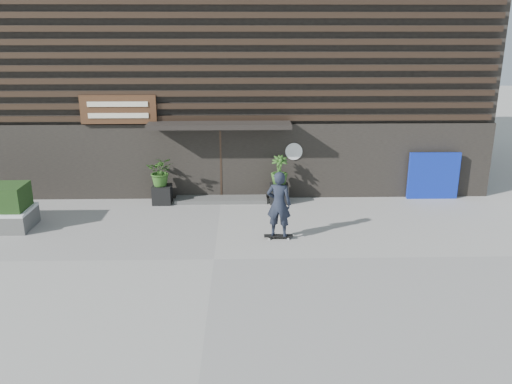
{
  "coord_description": "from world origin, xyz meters",
  "views": [
    {
      "loc": [
        0.76,
        -11.93,
        5.48
      ],
      "look_at": [
        1.09,
        2.04,
        1.1
      ],
      "focal_mm": 36.91,
      "sensor_mm": 36.0,
      "label": 1
    }
  ],
  "objects_px": {
    "planter_pot_left": "(162,194)",
    "skateboarder": "(279,204)",
    "blue_tarp": "(433,176)",
    "planter_pot_right": "(279,194)"
  },
  "relations": [
    {
      "from": "planter_pot_left",
      "to": "blue_tarp",
      "type": "xyz_separation_m",
      "value": [
        8.94,
        0.3,
        0.48
      ]
    },
    {
      "from": "blue_tarp",
      "to": "planter_pot_right",
      "type": "bearing_deg",
      "value": -176.22
    },
    {
      "from": "blue_tarp",
      "to": "skateboarder",
      "type": "bearing_deg",
      "value": -147.16
    },
    {
      "from": "blue_tarp",
      "to": "skateboarder",
      "type": "xyz_separation_m",
      "value": [
        -5.36,
        -3.4,
        0.2
      ]
    },
    {
      "from": "planter_pot_right",
      "to": "skateboarder",
      "type": "height_order",
      "value": "skateboarder"
    },
    {
      "from": "planter_pot_left",
      "to": "skateboarder",
      "type": "xyz_separation_m",
      "value": [
        3.58,
        -3.1,
        0.69
      ]
    },
    {
      "from": "skateboarder",
      "to": "planter_pot_left",
      "type": "bearing_deg",
      "value": 139.13
    },
    {
      "from": "planter_pot_left",
      "to": "blue_tarp",
      "type": "bearing_deg",
      "value": 1.92
    },
    {
      "from": "planter_pot_right",
      "to": "skateboarder",
      "type": "distance_m",
      "value": 3.18
    },
    {
      "from": "planter_pot_left",
      "to": "skateboarder",
      "type": "bearing_deg",
      "value": -40.87
    }
  ]
}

